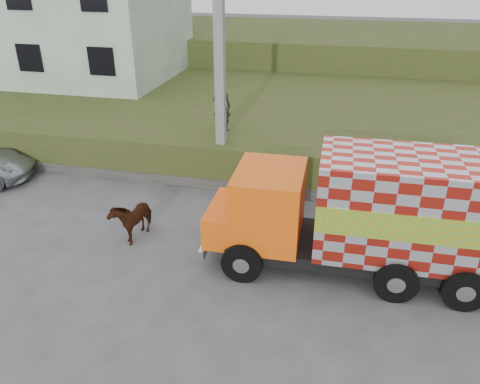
% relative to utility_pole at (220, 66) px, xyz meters
% --- Properties ---
extents(ground, '(120.00, 120.00, 0.00)m').
position_rel_utility_pole_xyz_m(ground, '(1.00, -4.60, -4.08)').
color(ground, '#474749').
rests_on(ground, ground).
extents(embankment, '(40.00, 12.00, 1.50)m').
position_rel_utility_pole_xyz_m(embankment, '(1.00, 5.40, -3.33)').
color(embankment, '#2C4918').
rests_on(embankment, ground).
extents(embankment_far, '(40.00, 12.00, 3.00)m').
position_rel_utility_pole_xyz_m(embankment_far, '(1.00, 17.40, -2.58)').
color(embankment_far, '#2C4918').
rests_on(embankment_far, ground).
extents(retaining_strip, '(16.00, 0.50, 0.40)m').
position_rel_utility_pole_xyz_m(retaining_strip, '(-1.00, -0.40, -3.88)').
color(retaining_strip, '#595651').
rests_on(retaining_strip, ground).
extents(building, '(10.00, 8.00, 6.00)m').
position_rel_utility_pole_xyz_m(building, '(-10.00, 8.40, 0.42)').
color(building, silver).
rests_on(building, embankment).
extents(utility_pole, '(1.20, 0.30, 8.00)m').
position_rel_utility_pole_xyz_m(utility_pole, '(0.00, 0.00, 0.00)').
color(utility_pole, gray).
rests_on(utility_pole, ground).
extents(cargo_truck, '(7.00, 2.52, 3.10)m').
position_rel_utility_pole_xyz_m(cargo_truck, '(4.69, -4.08, -2.48)').
color(cargo_truck, black).
rests_on(cargo_truck, ground).
extents(cow, '(0.85, 1.50, 1.20)m').
position_rel_utility_pole_xyz_m(cow, '(-1.54, -3.91, -3.47)').
color(cow, '#33170C').
rests_on(cow, ground).
extents(pedestrian, '(0.69, 0.51, 1.75)m').
position_rel_utility_pole_xyz_m(pedestrian, '(-0.31, 1.26, -1.70)').
color(pedestrian, '#2A2926').
rests_on(pedestrian, embankment).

